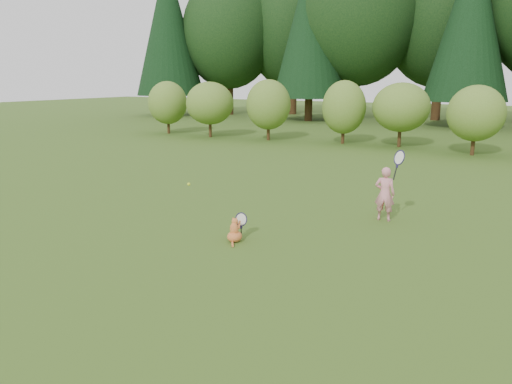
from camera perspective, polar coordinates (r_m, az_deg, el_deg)
The scene contains 5 objects.
ground at distance 8.86m, azimuth -3.69°, elevation -5.28°, with size 100.00×100.00×0.00m, color #355919.
shrub_row at distance 20.61m, azimuth 16.63°, elevation 8.60°, with size 28.00×3.00×2.80m, color #587524, non-canonical shape.
child at distance 10.11m, azimuth 14.55°, elevation -0.07°, with size 0.63×0.43×1.60m.
cat at distance 8.63m, azimuth -2.43°, elevation -4.24°, with size 0.34×0.61×0.58m.
tennis_ball at distance 10.34m, azimuth -7.70°, elevation 0.90°, with size 0.06×0.06×0.06m.
Camera 1 is at (4.63, -7.03, 2.77)m, focal length 35.00 mm.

